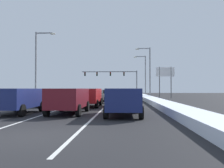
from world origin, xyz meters
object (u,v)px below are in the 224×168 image
suv_navy_left_lane_nearest (19,98)px  traffic_light_gantry (116,76)px  suv_navy_right_lane_nearest (124,99)px  sedan_charcoal_center_lane_third (96,96)px  suv_black_right_lane_fifth (125,92)px  suv_maroon_center_lane_nearest (69,98)px  sedan_tan_center_lane_fourth (102,95)px  street_lamp_right_mid (144,72)px  suv_red_center_lane_second (88,96)px  street_lamp_left_mid (38,60)px  sedan_silver_left_lane_fourth (75,95)px  suv_white_right_lane_second (122,96)px  sedan_gray_right_lane_third (123,96)px  suv_white_left_lane_second (52,95)px  suv_silver_right_lane_fourth (124,93)px  sedan_gray_left_lane_third (66,96)px  suv_black_left_lane_fifth (82,93)px  roadside_sign_right (165,75)px  sedan_green_center_lane_fifth (103,94)px  street_lamp_right_near (148,68)px

suv_navy_left_lane_nearest → traffic_light_gantry: traffic_light_gantry is taller
suv_navy_right_lane_nearest → sedan_charcoal_center_lane_third: suv_navy_right_lane_nearest is taller
suv_navy_right_lane_nearest → sedan_charcoal_center_lane_third: bearing=103.6°
suv_black_right_lane_fifth → suv_maroon_center_lane_nearest: (-3.76, -25.48, 0.00)m
sedan_tan_center_lane_fourth → street_lamp_right_mid: street_lamp_right_mid is taller
suv_red_center_lane_second → street_lamp_left_mid: (-7.81, 8.55, 4.33)m
traffic_light_gantry → sedan_charcoal_center_lane_third: bearing=-92.3°
sedan_silver_left_lane_fourth → suv_maroon_center_lane_nearest: bearing=-79.6°
suv_maroon_center_lane_nearest → traffic_light_gantry: (1.54, 44.72, 3.87)m
suv_white_right_lane_second → suv_black_right_lane_fifth: same height
traffic_light_gantry → suv_black_right_lane_fifth: bearing=-83.4°
sedan_gray_right_lane_third → suv_black_right_lane_fifth: suv_black_right_lane_fifth is taller
sedan_tan_center_lane_fourth → suv_white_left_lane_second: size_ratio=0.92×
suv_silver_right_lane_fourth → suv_red_center_lane_second: bearing=-105.4°
suv_white_right_lane_second → traffic_light_gantry: (-1.95, 38.54, 3.87)m
suv_black_right_lane_fifth → sedan_charcoal_center_lane_third: (-3.51, -12.59, -0.25)m
sedan_gray_left_lane_third → traffic_light_gantry: size_ratio=0.32×
suv_white_left_lane_second → street_lamp_right_mid: street_lamp_right_mid is taller
suv_navy_right_lane_nearest → suv_navy_left_lane_nearest: bearing=173.1°
suv_navy_right_lane_nearest → suv_black_right_lane_fifth: size_ratio=1.00×
suv_black_left_lane_fifth → roadside_sign_right: bearing=7.6°
sedan_green_center_lane_fifth → suv_navy_left_lane_nearest: size_ratio=0.92×
suv_white_right_lane_second → suv_white_left_lane_second: (-6.69, 0.83, 0.00)m
suv_white_left_lane_second → street_lamp_right_near: bearing=60.3°
sedan_tan_center_lane_fourth → suv_red_center_lane_second: bearing=-90.3°
suv_black_right_lane_fifth → sedan_gray_left_lane_third: (-7.06, -12.77, -0.25)m
sedan_charcoal_center_lane_third → street_lamp_right_mid: size_ratio=0.51×
street_lamp_right_near → roadside_sign_right: bearing=3.6°
sedan_green_center_lane_fifth → street_lamp_right_near: 9.08m
sedan_gray_left_lane_third → roadside_sign_right: 20.06m
sedan_tan_center_lane_fourth → suv_black_left_lane_fifth: size_ratio=0.92×
suv_silver_right_lane_fourth → traffic_light_gantry: 26.77m
street_lamp_left_mid → suv_white_right_lane_second: bearing=-38.3°
suv_navy_right_lane_nearest → suv_white_right_lane_second: (-0.15, 7.24, 0.00)m
sedan_charcoal_center_lane_third → suv_silver_right_lane_fourth: bearing=57.6°
sedan_charcoal_center_lane_third → street_lamp_left_mid: (-7.68, 1.91, 4.58)m
suv_white_left_lane_second → suv_white_right_lane_second: bearing=-7.1°
street_lamp_right_mid → suv_navy_right_lane_nearest: bearing=-96.5°
suv_black_left_lane_fifth → street_lamp_right_mid: (11.38, 12.19, 4.22)m
sedan_gray_left_lane_third → street_lamp_right_near: (11.13, 13.67, 4.48)m
suv_red_center_lane_second → street_lamp_left_mid: size_ratio=0.54×
suv_maroon_center_lane_nearest → traffic_light_gantry: size_ratio=0.35×
suv_black_right_lane_fifth → sedan_charcoal_center_lane_third: size_ratio=1.09×
suv_black_left_lane_fifth → street_lamp_right_mid: 17.21m
sedan_tan_center_lane_fourth → street_lamp_left_mid: size_ratio=0.50×
suv_black_right_lane_fifth → suv_white_left_lane_second: (-6.97, -18.47, 0.00)m
suv_silver_right_lane_fourth → street_lamp_right_near: street_lamp_right_near is taller
suv_maroon_center_lane_nearest → sedan_green_center_lane_fifth: size_ratio=1.09×
suv_silver_right_lane_fourth → roadside_sign_right: (7.14, 8.26, 3.00)m
suv_maroon_center_lane_nearest → street_lamp_right_mid: size_ratio=0.55×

